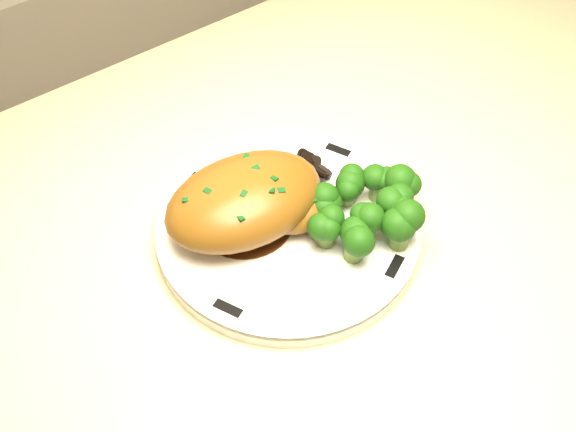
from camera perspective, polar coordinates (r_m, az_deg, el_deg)
plate at (r=0.70m, az=-0.00°, el=-0.97°), size 0.29×0.29×0.02m
rim_accent_0 at (r=0.76m, az=3.99°, el=5.21°), size 0.02×0.03×0.00m
rim_accent_1 at (r=0.74m, az=-7.66°, el=2.69°), size 0.03×0.02×0.00m
rim_accent_2 at (r=0.64m, az=-4.77°, el=-7.29°), size 0.02×0.03×0.00m
rim_accent_3 at (r=0.67m, az=8.43°, el=-3.98°), size 0.03×0.02×0.00m
gravy_pool at (r=0.70m, az=-3.39°, el=-0.38°), size 0.09×0.09×0.00m
chicken_breast at (r=0.68m, az=-2.99°, el=1.17°), size 0.17×0.12×0.06m
mushroom_pile at (r=0.73m, az=0.60°, el=2.67°), size 0.08×0.06×0.02m
broccoli_florets at (r=0.68m, az=6.27°, el=0.59°), size 0.12×0.10×0.04m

